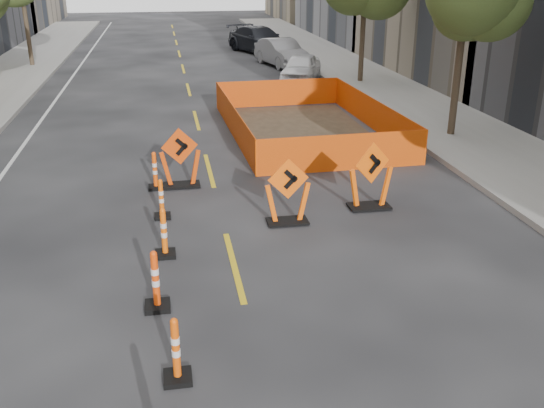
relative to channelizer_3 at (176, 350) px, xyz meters
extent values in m
plane|color=black|center=(1.22, -0.62, -0.52)|extent=(140.00, 140.00, 0.00)
cube|color=gray|center=(10.22, 11.38, -0.44)|extent=(4.00, 90.00, 0.15)
cylinder|color=#382B1E|center=(-7.18, 29.38, 1.06)|extent=(0.24, 0.24, 3.15)
cylinder|color=#382B1E|center=(9.62, 11.38, 1.06)|extent=(0.24, 0.24, 3.15)
cylinder|color=#382B1E|center=(9.62, 21.38, 1.06)|extent=(0.24, 0.24, 3.15)
imported|color=white|center=(6.88, 22.48, 0.16)|extent=(3.04, 4.28, 1.35)
imported|color=gray|center=(6.84, 27.36, 0.24)|extent=(2.58, 4.84, 1.51)
imported|color=black|center=(6.48, 33.09, 0.30)|extent=(4.23, 6.11, 1.64)
camera|label=1|loc=(0.07, -7.29, 5.10)|focal=40.00mm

